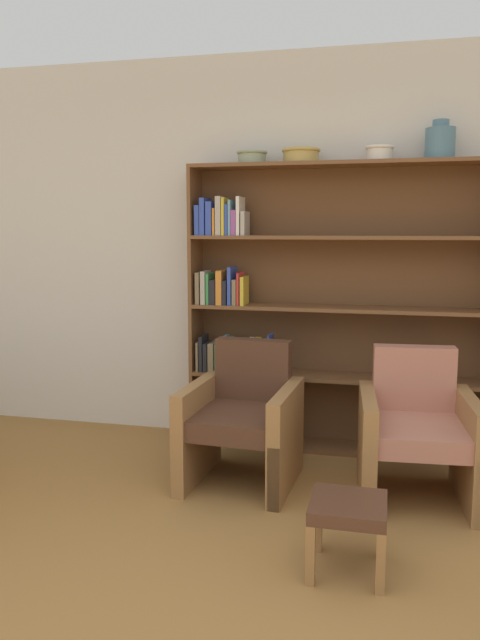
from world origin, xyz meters
The scene contains 9 objects.
wall_back centered at (0.00, 2.89, 1.38)m, with size 12.00×0.06×2.75m.
bookshelf centered at (0.02, 2.72, 0.93)m, with size 2.06×0.30×1.97m.
bowl_brass centered at (-0.39, 2.70, 2.03)m, with size 0.21×0.21×0.09m.
bowl_copper centered at (-0.06, 2.70, 2.03)m, with size 0.26×0.26×0.09m.
bowl_stoneware centered at (0.46, 2.70, 2.03)m, with size 0.19×0.19×0.10m.
vase_tall centered at (0.83, 2.70, 2.08)m, with size 0.19×0.19×0.25m.
armchair_leather centered at (-0.30, 2.02, 0.38)m, with size 0.68×0.72×0.84m.
armchair_cushioned centered at (0.73, 2.02, 0.38)m, with size 0.69×0.73×0.84m.
footstool centered at (0.40, 1.11, 0.27)m, with size 0.34×0.34×0.33m.
Camera 1 is at (0.53, -1.57, 1.54)m, focal length 35.00 mm.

